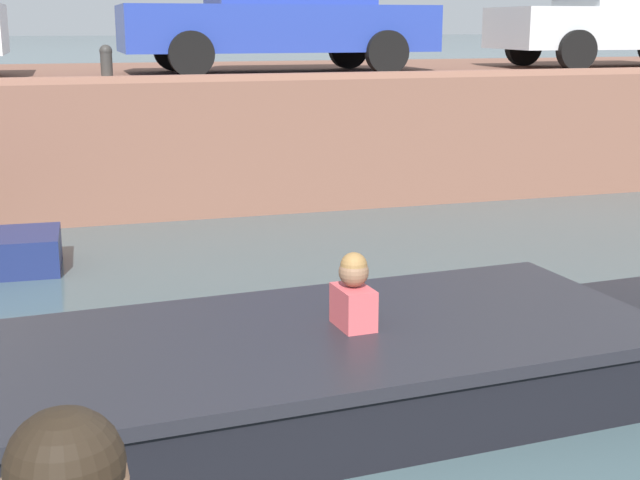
{
  "coord_description": "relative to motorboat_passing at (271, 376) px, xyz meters",
  "views": [
    {
      "loc": [
        -1.62,
        -1.71,
        2.36
      ],
      "look_at": [
        -0.11,
        3.18,
        1.12
      ],
      "focal_mm": 50.0,
      "sensor_mm": 36.0,
      "label": 1
    }
  ],
  "objects": [
    {
      "name": "ground_plane",
      "position": [
        0.39,
        1.25,
        -0.25
      ],
      "size": [
        400.0,
        400.0,
        0.0
      ],
      "primitive_type": "plane",
      "color": "#3D5156"
    },
    {
      "name": "far_quay_wall",
      "position": [
        0.39,
        8.79,
        0.59
      ],
      "size": [
        60.0,
        6.0,
        1.69
      ],
      "primitive_type": "cube",
      "color": "brown",
      "rests_on": "ground"
    },
    {
      "name": "far_wall_coping",
      "position": [
        0.39,
        5.91,
        1.47
      ],
      "size": [
        60.0,
        0.24,
        0.08
      ],
      "primitive_type": "cube",
      "color": "#925F4C",
      "rests_on": "far_quay_wall"
    },
    {
      "name": "motorboat_passing",
      "position": [
        0.0,
        0.0,
        0.0
      ],
      "size": [
        6.75,
        2.27,
        0.99
      ],
      "color": "black",
      "rests_on": "ground"
    },
    {
      "name": "car_centre_blue",
      "position": [
        2.11,
        7.68,
        2.28
      ],
      "size": [
        4.42,
        1.95,
        1.54
      ],
      "color": "#233893",
      "rests_on": "far_quay_wall"
    },
    {
      "name": "car_right_inner_silver",
      "position": [
        7.84,
        7.68,
        2.28
      ],
      "size": [
        4.15,
        2.04,
        1.54
      ],
      "color": "#B7BABC",
      "rests_on": "far_quay_wall"
    },
    {
      "name": "mooring_bollard_mid",
      "position": [
        -0.48,
        6.04,
        1.67
      ],
      "size": [
        0.15,
        0.15,
        0.45
      ],
      "color": "#2D2B28",
      "rests_on": "far_quay_wall"
    }
  ]
}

